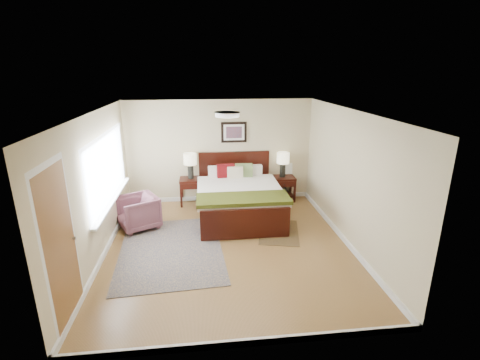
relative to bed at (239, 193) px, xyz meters
The scene contains 18 objects.
floor 1.53m from the bed, 104.19° to the right, with size 5.00×5.00×0.00m, color brown.
back_wall 1.36m from the bed, 107.35° to the left, with size 4.50×0.04×2.50m, color #C2B08D.
front_wall 3.96m from the bed, 95.14° to the right, with size 4.50×0.04×2.50m, color #C2B08D.
left_wall 3.02m from the bed, 152.00° to the right, with size 0.04×5.00×2.50m, color #C2B08D.
right_wall 2.45m from the bed, 36.02° to the right, with size 0.04×5.00×2.50m, color #C2B08D.
ceiling 2.41m from the bed, 104.19° to the right, with size 4.50×5.00×0.02m, color white.
window 2.76m from the bed, 165.00° to the right, with size 0.11×2.72×1.32m.
door 4.09m from the bed, 129.48° to the right, with size 0.06×1.00×2.18m.
ceil_fixture 2.38m from the bed, 104.19° to the right, with size 0.44×0.44×0.08m.
bed is the anchor object (origin of this frame).
wall_art 1.59m from the bed, 89.96° to the left, with size 0.62×0.05×0.50m.
nightstand_left 1.38m from the bed, 141.02° to the left, with size 0.55×0.49×0.65m.
nightstand_right 1.49m from the bed, 36.36° to the left, with size 0.62×0.46×0.61m.
lamp_left 1.48m from the bed, 140.32° to the left, with size 0.30×0.30×0.61m.
lamp_right 1.56m from the bed, 36.77° to the left, with size 0.30×0.30×0.61m.
armchair 2.19m from the bed, behind, with size 0.74×0.76×0.70m, color brown.
rug_persian 2.07m from the bed, 135.31° to the right, with size 1.84×2.59×0.01m, color #0B1839.
rug_navy 1.29m from the bed, 51.81° to the right, with size 0.78×1.17×0.01m, color black.
Camera 1 is at (-0.45, -5.82, 3.19)m, focal length 26.00 mm.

